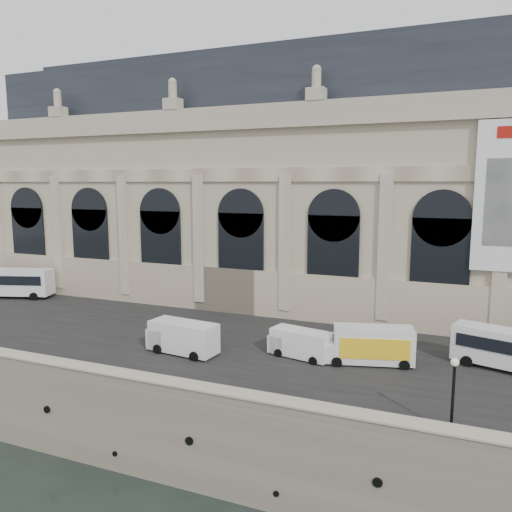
{
  "coord_description": "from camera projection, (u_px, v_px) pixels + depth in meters",
  "views": [
    {
      "loc": [
        17.4,
        -26.39,
        20.16
      ],
      "look_at": [
        -2.31,
        22.0,
        12.49
      ],
      "focal_mm": 35.0,
      "sensor_mm": 36.0,
      "label": 1
    }
  ],
  "objects": [
    {
      "name": "ground",
      "position": [
        165.0,
        485.0,
        33.6
      ],
      "size": [
        260.0,
        260.0,
        0.0
      ],
      "primitive_type": "plane",
      "color": "black",
      "rests_on": "ground"
    },
    {
      "name": "quay",
      "position": [
        310.0,
        315.0,
        65.24
      ],
      "size": [
        160.0,
        70.0,
        6.0
      ],
      "primitive_type": "cube",
      "color": "gray",
      "rests_on": "ground"
    },
    {
      "name": "street",
      "position": [
        246.0,
        339.0,
        45.55
      ],
      "size": [
        160.0,
        24.0,
        0.06
      ],
      "primitive_type": "cube",
      "color": "#2D2D2D",
      "rests_on": "quay"
    },
    {
      "name": "parapet",
      "position": [
        167.0,
        388.0,
        33.19
      ],
      "size": [
        160.0,
        1.4,
        1.21
      ],
      "color": "gray",
      "rests_on": "quay"
    },
    {
      "name": "museum",
      "position": [
        256.0,
        187.0,
        61.24
      ],
      "size": [
        69.0,
        18.7,
        29.1
      ],
      "color": "#BEB092",
      "rests_on": "quay"
    },
    {
      "name": "bus_left",
      "position": [
        3.0,
        282.0,
        61.85
      ],
      "size": [
        12.43,
        6.06,
        3.61
      ],
      "color": "white",
      "rests_on": "quay"
    },
    {
      "name": "van_b",
      "position": [
        180.0,
        337.0,
        41.75
      ],
      "size": [
        6.27,
        3.03,
        2.69
      ],
      "color": "white",
      "rests_on": "quay"
    },
    {
      "name": "van_c",
      "position": [
        298.0,
        343.0,
        40.77
      ],
      "size": [
        5.5,
        3.0,
        2.32
      ],
      "color": "white",
      "rests_on": "quay"
    },
    {
      "name": "box_truck",
      "position": [
        368.0,
        345.0,
        39.27
      ],
      "size": [
        7.68,
        4.15,
        2.95
      ],
      "color": "white",
      "rests_on": "quay"
    },
    {
      "name": "lamp_right",
      "position": [
        453.0,
        397.0,
        27.98
      ],
      "size": [
        0.46,
        0.46,
        4.53
      ],
      "color": "black",
      "rests_on": "quay"
    }
  ]
}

